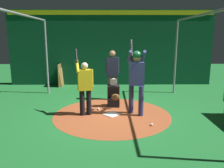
% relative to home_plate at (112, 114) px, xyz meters
% --- Properties ---
extents(ground_plane, '(25.73, 25.73, 0.00)m').
position_rel_home_plate_xyz_m(ground_plane, '(0.00, 0.00, -0.01)').
color(ground_plane, '#1E6B2D').
extents(dirt_circle, '(3.53, 3.53, 0.01)m').
position_rel_home_plate_xyz_m(dirt_circle, '(0.00, 0.00, -0.01)').
color(dirt_circle, '#9E4C28').
rests_on(dirt_circle, ground).
extents(home_plate, '(0.59, 0.59, 0.01)m').
position_rel_home_plate_xyz_m(home_plate, '(0.00, 0.00, 0.00)').
color(home_plate, white).
rests_on(home_plate, dirt_circle).
extents(batter, '(0.68, 0.49, 2.24)m').
position_rel_home_plate_xyz_m(batter, '(-0.04, 0.72, 1.17)').
color(batter, navy).
rests_on(batter, ground).
extents(catcher, '(0.58, 0.40, 0.97)m').
position_rel_home_plate_xyz_m(catcher, '(-0.82, 0.06, 0.37)').
color(catcher, black).
rests_on(catcher, ground).
extents(umpire, '(0.23, 0.49, 1.83)m').
position_rel_home_plate_xyz_m(umpire, '(-1.68, 0.03, 1.02)').
color(umpire, '#4C4C51').
rests_on(umpire, ground).
extents(visitor, '(0.54, 0.56, 1.97)m').
position_rel_home_plate_xyz_m(visitor, '(-0.00, -0.80, 0.91)').
color(visitor, black).
rests_on(visitor, ground).
extents(back_wall, '(0.22, 9.73, 3.55)m').
position_rel_home_plate_xyz_m(back_wall, '(-4.45, 0.00, 1.78)').
color(back_wall, '#0F472D').
rests_on(back_wall, ground).
extents(cage_frame, '(5.50, 5.34, 2.98)m').
position_rel_home_plate_xyz_m(cage_frame, '(0.00, 0.00, 2.07)').
color(cage_frame, gray).
rests_on(cage_frame, ground).
extents(bat_rack, '(0.94, 0.20, 1.05)m').
position_rel_home_plate_xyz_m(bat_rack, '(-4.21, -2.41, 0.48)').
color(bat_rack, olive).
rests_on(bat_rack, ground).
extents(baseball_0, '(0.07, 0.07, 0.07)m').
position_rel_home_plate_xyz_m(baseball_0, '(-0.41, -0.43, 0.03)').
color(baseball_0, white).
rests_on(baseball_0, dirt_circle).
extents(baseball_1, '(0.07, 0.07, 0.07)m').
position_rel_home_plate_xyz_m(baseball_1, '(0.90, 1.04, 0.03)').
color(baseball_1, white).
rests_on(baseball_1, dirt_circle).
extents(baseball_2, '(0.07, 0.07, 0.07)m').
position_rel_home_plate_xyz_m(baseball_2, '(-0.30, -0.77, 0.03)').
color(baseball_2, white).
rests_on(baseball_2, dirt_circle).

